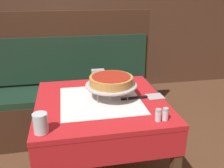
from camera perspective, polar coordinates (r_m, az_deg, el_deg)
name	(u,v)px	position (r m, az deg, el deg)	size (l,w,h in m)	color
dining_table_front	(101,115)	(1.69, -2.57, -7.13)	(0.83, 0.83, 0.75)	red
dining_table_rear	(64,56)	(3.18, -10.93, 6.29)	(0.76, 0.76, 0.75)	#194799
booth_bench	(74,101)	(2.59, -8.67, -3.77)	(1.64, 0.50, 1.23)	#3D2316
back_wall_panel	(77,7)	(3.57, -7.93, 17.11)	(6.00, 0.04, 2.40)	#4C2D1E
pizza_pan_stand	(111,86)	(1.63, -0.20, -0.41)	(0.34, 0.34, 0.10)	#ADADB2
deep_dish_pizza	(111,80)	(1.62, -0.20, 0.87)	(0.28, 0.28, 0.06)	#C68E47
pizza_server	(144,97)	(1.68, 7.43, -3.00)	(0.30, 0.10, 0.01)	#BCBCC1
water_glass_near	(41,123)	(1.31, -16.02, -8.61)	(0.07, 0.07, 0.11)	silver
salt_shaker	(158,115)	(1.39, 10.52, -7.01)	(0.03, 0.03, 0.07)	silver
pepper_shaker	(165,114)	(1.41, 12.11, -6.78)	(0.03, 0.03, 0.07)	silver
napkin_holder	(98,75)	(1.97, -3.23, 2.06)	(0.10, 0.05, 0.09)	#B2B2B7
condiment_caddy	(61,43)	(3.23, -11.47, 9.19)	(0.13, 0.13, 0.15)	black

